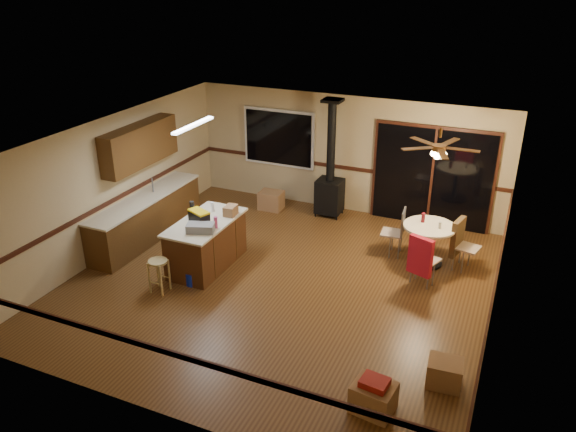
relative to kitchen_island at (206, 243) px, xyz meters
The scene contains 35 objects.
floor 1.57m from the kitchen_island, ahead, with size 7.00×7.00×0.00m, color #563417.
ceiling 2.62m from the kitchen_island, ahead, with size 7.00×7.00×0.00m, color silver.
wall_back 3.90m from the kitchen_island, 66.80° to the left, with size 7.00×7.00×0.00m, color tan.
wall_front 3.90m from the kitchen_island, 66.80° to the right, with size 7.00×7.00×0.00m, color tan.
wall_left 2.17m from the kitchen_island, behind, with size 7.00×7.00×0.00m, color tan.
wall_right 5.07m from the kitchen_island, ahead, with size 7.00×7.00×0.00m, color tan.
chair_rail 1.60m from the kitchen_island, ahead, with size 7.00×7.00×0.08m, color #35170D, non-canonical shape.
window 3.61m from the kitchen_island, 91.66° to the left, with size 1.72×0.10×1.32m, color black.
sliding_door 4.88m from the kitchen_island, 45.42° to the left, with size 2.52×0.10×2.10m, color black.
lower_cabinets 1.77m from the kitchen_island, 163.61° to the left, with size 0.60×3.00×0.86m, color #4D2F13.
countertop 1.82m from the kitchen_island, 163.61° to the left, with size 0.64×3.04×0.04m, color beige.
upper_cabinets 2.43m from the kitchen_island, 159.02° to the left, with size 0.35×2.00×0.80m, color #4D2F13.
kitchen_island is the anchor object (origin of this frame).
wood_stove 3.33m from the kitchen_island, 66.91° to the left, with size 0.55×0.50×2.52m.
ceiling_fan 4.44m from the kitchen_island, 24.51° to the left, with size 0.24×0.24×0.55m.
fluorescent_strip 2.15m from the kitchen_island, 135.00° to the left, with size 0.10×1.20×0.04m, color white.
toolbox_grey 0.67m from the kitchen_island, 68.68° to the right, with size 0.47×0.26×0.15m, color slate.
toolbox_black 0.57m from the kitchen_island, 108.13° to the right, with size 0.39×0.21×0.22m, color black.
toolbox_yellow_lid 0.69m from the kitchen_island, 108.13° to the right, with size 0.40×0.21×0.03m, color gold.
box_on_island 0.75m from the kitchen_island, 55.39° to the left, with size 0.20×0.27×0.18m, color olive.
bottle_dark 0.68m from the kitchen_island, 162.88° to the left, with size 0.08×0.08×0.29m, color black.
bottle_pink 0.66m from the kitchen_island, 25.89° to the right, with size 0.07×0.07×0.21m, color #D84C8C.
bottle_white 0.70m from the kitchen_island, 102.75° to the left, with size 0.06×0.06×0.18m, color white.
bar_stool 1.15m from the kitchen_island, 103.82° to the right, with size 0.33×0.33×0.60m, color tan.
blue_bucket 0.76m from the kitchen_island, 80.74° to the right, with size 0.29×0.29×0.24m, color #0E23C4.
dining_table 4.08m from the kitchen_island, 24.51° to the left, with size 0.95×0.95×0.78m.
glass_red 4.01m from the kitchen_island, 26.71° to the left, with size 0.07×0.07×0.18m, color #590C14.
glass_cream 4.24m from the kitchen_island, 22.88° to the left, with size 0.05×0.05×0.13m, color beige.
chair_left 3.60m from the kitchen_island, 30.02° to the left, with size 0.44×0.43×0.51m.
chair_near 3.84m from the kitchen_island, 12.37° to the left, with size 0.56×0.58×0.70m.
chair_right 4.60m from the kitchen_island, 22.84° to the left, with size 0.54×0.51×0.70m.
box_under_window 2.85m from the kitchen_island, 90.52° to the left, with size 0.52×0.41×0.41m, color olive.
box_corner_a 4.51m from the kitchen_island, 31.82° to the right, with size 0.51×0.43×0.39m, color olive.
box_corner_b 4.83m from the kitchen_island, 18.58° to the right, with size 0.45×0.39×0.36m, color olive.
box_small_red 4.51m from the kitchen_island, 31.82° to the right, with size 0.33×0.28×0.09m, color maroon.
Camera 1 is at (3.52, -7.78, 5.16)m, focal length 35.00 mm.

